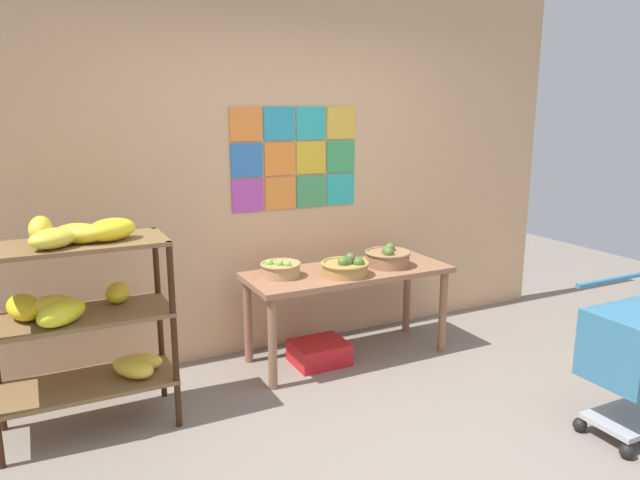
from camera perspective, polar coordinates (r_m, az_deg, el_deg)
name	(u,v)px	position (r m, az deg, el deg)	size (l,w,h in m)	color
ground	(437,470)	(3.29, 11.33, -21.19)	(9.79, 9.79, 0.00)	slate
back_wall_with_art	(286,168)	(4.43, -3.36, 7.00)	(4.98, 0.07, 2.77)	tan
banana_shelf_unit	(81,303)	(3.51, -22.29, -5.71)	(0.96, 0.53, 1.26)	#351C0E
display_table	(348,281)	(4.30, 2.75, -4.06)	(1.52, 0.59, 0.67)	#906144
fruit_basket_left	(280,269)	(4.09, -3.88, -2.80)	(0.29, 0.29, 0.13)	tan
fruit_basket_back_left	(388,257)	(4.38, 6.65, -1.68)	(0.34, 0.34, 0.16)	#936746
fruit_basket_back_right	(346,267)	(4.12, 2.54, -2.63)	(0.35, 0.35, 0.14)	#A77F41
produce_crate_under_table	(319,352)	(4.35, -0.07, -10.91)	(0.39, 0.33, 0.16)	red
shopping_cart	(640,350)	(3.74, 28.74, -9.42)	(0.56, 0.45, 0.87)	black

